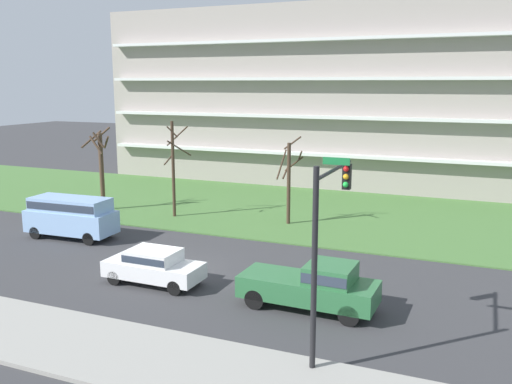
% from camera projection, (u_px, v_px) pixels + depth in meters
% --- Properties ---
extents(ground, '(160.00, 160.00, 0.00)m').
position_uv_depth(ground, '(174.00, 269.00, 26.40)').
color(ground, '#38383A').
extents(sidewalk_curb_near, '(80.00, 4.00, 0.15)m').
position_uv_depth(sidewalk_curb_near, '(54.00, 338.00, 19.14)').
color(sidewalk_curb_near, '#99968E').
rests_on(sidewalk_curb_near, ground).
extents(grass_lawn_strip, '(80.00, 16.00, 0.08)m').
position_uv_depth(grass_lawn_strip, '(277.00, 208.00, 39.06)').
color(grass_lawn_strip, '#477238').
rests_on(grass_lawn_strip, ground).
extents(apartment_building, '(39.04, 12.97, 15.15)m').
position_uv_depth(apartment_building, '(332.00, 96.00, 50.28)').
color(apartment_building, '#9E938C').
rests_on(apartment_building, ground).
extents(tree_far_left, '(1.76, 1.80, 5.81)m').
position_uv_depth(tree_far_left, '(101.00, 165.00, 37.99)').
color(tree_far_left, '#4C3828').
rests_on(tree_far_left, ground).
extents(tree_left, '(2.06, 2.06, 6.35)m').
position_uv_depth(tree_left, '(174.00, 166.00, 36.00)').
color(tree_left, '#423023').
rests_on(tree_left, ground).
extents(tree_center, '(1.65, 1.43, 5.55)m').
position_uv_depth(tree_center, '(289.00, 179.00, 34.27)').
color(tree_center, '#423023').
rests_on(tree_center, ground).
extents(pickup_green_near_left, '(5.45, 2.13, 1.95)m').
position_uv_depth(pickup_green_near_left, '(314.00, 285.00, 21.54)').
color(pickup_green_near_left, '#2D6B3D').
rests_on(pickup_green_near_left, ground).
extents(van_blue_center_left, '(5.29, 2.23, 2.36)m').
position_uv_depth(van_blue_center_left, '(71.00, 214.00, 31.52)').
color(van_blue_center_left, '#8CB2E0').
rests_on(van_blue_center_left, ground).
extents(sedan_white_center_right, '(4.41, 1.83, 1.57)m').
position_uv_depth(sedan_white_center_right, '(154.00, 265.00, 24.35)').
color(sedan_white_center_right, white).
rests_on(sedan_white_center_right, ground).
extents(traffic_signal_mast, '(0.90, 4.20, 6.42)m').
position_uv_depth(traffic_signal_mast, '(327.00, 226.00, 17.44)').
color(traffic_signal_mast, black).
rests_on(traffic_signal_mast, ground).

